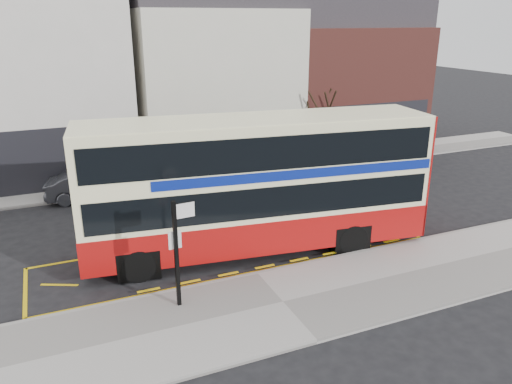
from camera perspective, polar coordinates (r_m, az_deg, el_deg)
name	(u,v)px	position (r m, az deg, el deg)	size (l,w,h in m)	color
ground	(253,271)	(16.91, -0.39, -9.07)	(120.00, 120.00, 0.00)	black
pavement	(283,304)	(15.06, 3.09, -12.62)	(40.00, 4.00, 0.15)	#9F9B97
kerb	(257,275)	(16.57, 0.12, -9.41)	(40.00, 0.15, 0.15)	gray
far_pavement	(172,178)	(26.61, -9.63, 1.58)	(50.00, 3.00, 0.15)	#9F9B97
road_markings	(236,252)	(18.23, -2.35, -6.86)	(14.00, 3.40, 0.01)	yellow
terrace_left	(43,73)	(28.84, -23.14, 12.37)	(8.00, 8.01, 11.80)	beige
terrace_green_shop	(208,71)	(30.32, -5.45, 13.57)	(9.00, 8.01, 11.30)	beige
terrace_right	(339,74)	(34.20, 9.46, 13.20)	(9.00, 8.01, 10.30)	brown
double_decker_bus	(258,183)	(17.53, 0.21, 1.05)	(12.39, 4.33, 4.85)	#FFFAC2
bus_stop_post	(178,244)	(14.15, -8.90, -5.91)	(0.80, 0.15, 3.21)	black
car_grey	(95,185)	(24.27, -17.91, 0.75)	(1.51, 4.33, 1.43)	#3E4046
car_white	(293,166)	(26.05, 4.25, 2.93)	(2.04, 5.02, 1.46)	white
street_tree_right	(320,100)	(28.73, 7.31, 10.44)	(2.52, 2.52, 5.44)	#302115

